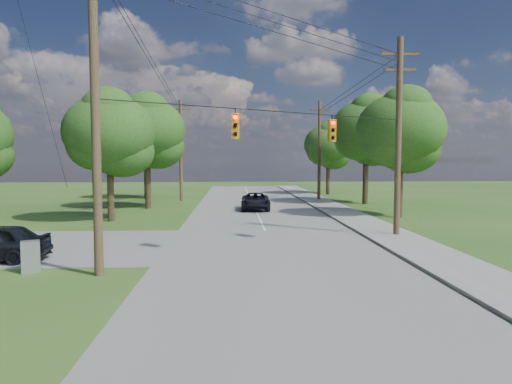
{
  "coord_description": "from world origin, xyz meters",
  "views": [
    {
      "loc": [
        0.14,
        -15.79,
        4.08
      ],
      "look_at": [
        1.21,
        5.0,
        2.62
      ],
      "focal_mm": 32.0,
      "sensor_mm": 36.0,
      "label": 1
    }
  ],
  "objects": [
    {
      "name": "tree_w_mid",
      "position": [
        -7.0,
        23.0,
        6.58
      ],
      "size": [
        6.4,
        6.4,
        9.22
      ],
      "color": "#433521",
      "rests_on": "ground"
    },
    {
      "name": "tree_e_near",
      "position": [
        12.0,
        16.0,
        6.25
      ],
      "size": [
        6.2,
        6.2,
        8.81
      ],
      "color": "#433521",
      "rests_on": "ground"
    },
    {
      "name": "main_road",
      "position": [
        2.0,
        5.0,
        0.01
      ],
      "size": [
        10.0,
        100.0,
        0.03
      ],
      "primitive_type": "cube",
      "color": "gray",
      "rests_on": "ground"
    },
    {
      "name": "control_cabinet",
      "position": [
        -7.23,
        1.0,
        0.57
      ],
      "size": [
        0.77,
        0.68,
        1.15
      ],
      "primitive_type": "cube",
      "rotation": [
        0.0,
        0.0,
        0.43
      ],
      "color": "#95989A",
      "rests_on": "ground"
    },
    {
      "name": "power_lines",
      "position": [
        1.5,
        11.54,
        9.15
      ],
      "size": [
        13.93,
        29.62,
        4.93
      ],
      "color": "black",
      "rests_on": "ground"
    },
    {
      "name": "pole_ne",
      "position": [
        8.9,
        8.0,
        5.47
      ],
      "size": [
        2.0,
        0.32,
        10.5
      ],
      "color": "brown",
      "rests_on": "ground"
    },
    {
      "name": "pole_north_e",
      "position": [
        8.9,
        30.0,
        5.13
      ],
      "size": [
        2.0,
        0.32,
        10.0
      ],
      "color": "brown",
      "rests_on": "ground"
    },
    {
      "name": "traffic_signals",
      "position": [
        2.55,
        4.43,
        5.5
      ],
      "size": [
        4.91,
        3.27,
        1.05
      ],
      "color": "orange",
      "rests_on": "ground"
    },
    {
      "name": "sidewalk_east",
      "position": [
        8.7,
        5.0,
        0.06
      ],
      "size": [
        2.6,
        100.0,
        0.12
      ],
      "primitive_type": "cube",
      "color": "gray",
      "rests_on": "ground"
    },
    {
      "name": "car_main_north",
      "position": [
        2.01,
        21.26,
        0.72
      ],
      "size": [
        2.47,
        5.04,
        1.38
      ],
      "primitive_type": "imported",
      "rotation": [
        0.0,
        0.0,
        -0.04
      ],
      "color": "black",
      "rests_on": "main_road"
    },
    {
      "name": "ground",
      "position": [
        0.0,
        0.0,
        0.0
      ],
      "size": [
        140.0,
        140.0,
        0.0
      ],
      "primitive_type": "plane",
      "color": "#2A4D19",
      "rests_on": "ground"
    },
    {
      "name": "tree_e_mid",
      "position": [
        12.5,
        26.0,
        6.91
      ],
      "size": [
        6.6,
        6.6,
        9.64
      ],
      "color": "#433521",
      "rests_on": "ground"
    },
    {
      "name": "tree_e_far",
      "position": [
        11.5,
        38.0,
        5.92
      ],
      "size": [
        5.8,
        5.8,
        8.32
      ],
      "color": "#433521",
      "rests_on": "ground"
    },
    {
      "name": "pole_sw",
      "position": [
        -4.6,
        0.4,
        6.23
      ],
      "size": [
        2.0,
        0.32,
        12.0
      ],
      "color": "brown",
      "rests_on": "ground"
    },
    {
      "name": "tree_w_far",
      "position": [
        -9.0,
        33.0,
        6.25
      ],
      "size": [
        6.0,
        6.0,
        8.73
      ],
      "color": "#433521",
      "rests_on": "ground"
    },
    {
      "name": "tree_w_near",
      "position": [
        -8.0,
        15.0,
        5.92
      ],
      "size": [
        6.0,
        6.0,
        8.4
      ],
      "color": "#433521",
      "rests_on": "ground"
    },
    {
      "name": "pole_north_w",
      "position": [
        -5.0,
        30.0,
        5.13
      ],
      "size": [
        2.0,
        0.32,
        10.0
      ],
      "color": "brown",
      "rests_on": "ground"
    }
  ]
}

